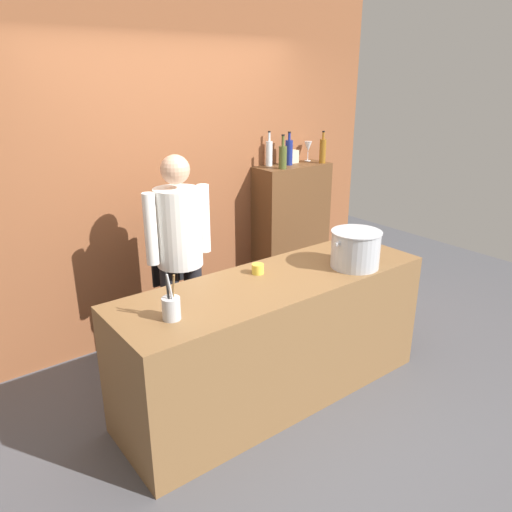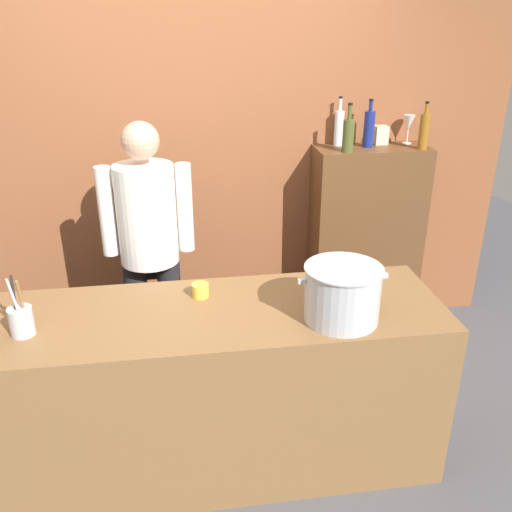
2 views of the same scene
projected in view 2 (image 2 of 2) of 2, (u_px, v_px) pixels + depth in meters
The scene contains 14 objects.
ground_plane at pixel (215, 457), 2.96m from camera, with size 8.00×8.00×0.00m, color #4C4C51.
brick_back_panel at pixel (191, 127), 3.61m from camera, with size 4.40×0.10×3.00m, color brown.
prep_counter at pixel (213, 389), 2.78m from camera, with size 2.25×0.70×0.90m, color brown.
bar_cabinet at pixel (365, 243), 3.92m from camera, with size 0.76×0.32×1.37m, color brown.
chef at pixel (149, 241), 3.22m from camera, with size 0.53×0.36×1.66m.
stockpot_large at pixel (342, 294), 2.48m from camera, with size 0.41×0.35×0.26m.
utensil_crock at pixel (21, 320), 2.38m from camera, with size 0.10×0.10×0.28m.
butter_jar at pixel (200, 290), 2.72m from camera, with size 0.08×0.08×0.07m, color yellow.
wine_bottle_clear at pixel (339, 127), 3.65m from camera, with size 0.06×0.06×0.32m.
wine_bottle_amber at pixel (424, 131), 3.55m from camera, with size 0.06×0.06×0.30m.
wine_bottle_cobalt at pixel (369, 128), 3.61m from camera, with size 0.07×0.07×0.31m.
wine_bottle_olive at pixel (348, 134), 3.48m from camera, with size 0.07×0.07×0.31m.
wine_glass_wide at pixel (409, 123), 3.69m from camera, with size 0.08×0.08×0.19m.
spice_tin_cream at pixel (381, 135), 3.71m from camera, with size 0.09×0.09×0.12m, color beige.
Camera 2 is at (-0.12, -2.27, 2.20)m, focal length 38.59 mm.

